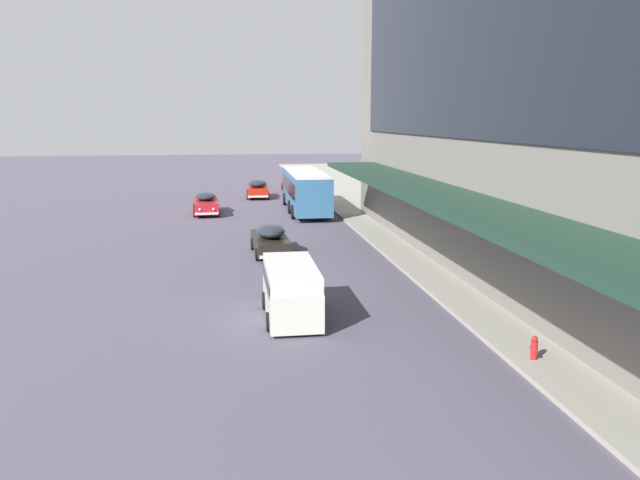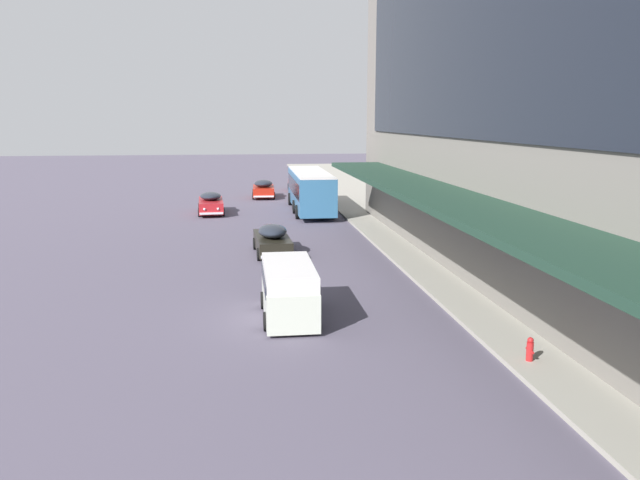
# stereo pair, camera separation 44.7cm
# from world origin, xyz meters

# --- Properties ---
(transit_bus_kerbside_front) EXTENTS (2.92, 11.35, 3.07)m
(transit_bus_kerbside_front) POSITION_xyz_m (3.96, 41.22, 1.77)
(transit_bus_kerbside_front) COLOR #31648E
(transit_bus_kerbside_front) RESTS_ON ground
(sedan_lead_mid) EXTENTS (1.87, 4.38, 1.54)m
(sedan_lead_mid) POSITION_xyz_m (4.37, 55.26, 0.77)
(sedan_lead_mid) COLOR red
(sedan_lead_mid) RESTS_ON ground
(sedan_second_near) EXTENTS (2.09, 4.47, 1.62)m
(sedan_second_near) POSITION_xyz_m (0.77, 50.20, 0.79)
(sedan_second_near) COLOR #AF2012
(sedan_second_near) RESTS_ON ground
(sedan_second_mid) EXTENTS (1.95, 4.70, 1.60)m
(sedan_second_mid) POSITION_xyz_m (0.23, 26.24, 0.78)
(sedan_second_mid) COLOR black
(sedan_second_mid) RESTS_ON ground
(sedan_trailing_mid) EXTENTS (2.06, 4.98, 1.59)m
(sedan_trailing_mid) POSITION_xyz_m (-3.53, 41.18, 0.78)
(sedan_trailing_mid) COLOR #AA1D23
(sedan_trailing_mid) RESTS_ON ground
(vw_van) EXTENTS (1.92, 4.56, 1.96)m
(vw_van) POSITION_xyz_m (0.21, 15.69, 1.10)
(vw_van) COLOR silver
(vw_van) RESTS_ON ground
(fire_hydrant) EXTENTS (0.20, 0.40, 0.70)m
(fire_hydrant) POSITION_xyz_m (6.70, 10.32, 0.49)
(fire_hydrant) COLOR red
(fire_hydrant) RESTS_ON sidewalk_kerb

